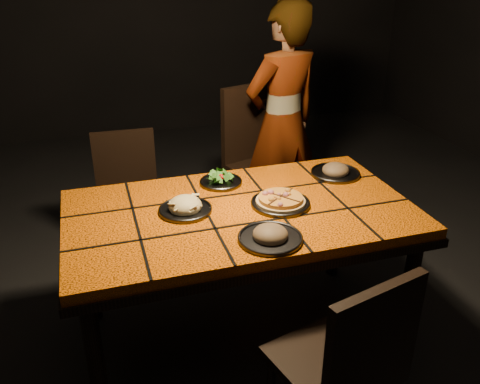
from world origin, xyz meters
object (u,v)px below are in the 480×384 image
object	(u,v)px
chair_far_right	(261,152)
diner	(282,123)
plate_pasta	(185,207)
chair_far_left	(128,191)
chair_near	(348,360)
plate_pizza	(281,202)
dining_table	(240,223)

from	to	relation	value
chair_far_right	diner	xyz separation A→B (m)	(0.14, -0.02, 0.20)
diner	plate_pasta	size ratio (longest dim) A/B	6.43
chair_far_left	chair_near	bearing A→B (deg)	-68.38
plate_pizza	chair_far_left	bearing A→B (deg)	123.79
dining_table	plate_pasta	world-z (taller)	plate_pasta
chair_near	chair_far_right	xyz separation A→B (m)	(0.31, 1.83, 0.09)
dining_table	chair_far_left	distance (m)	1.05
chair_far_right	diner	size ratio (longest dim) A/B	0.66
plate_pizza	plate_pasta	distance (m)	0.45
diner	plate_pizza	size ratio (longest dim) A/B	4.84
dining_table	plate_pasta	bearing A→B (deg)	169.59
dining_table	plate_pizza	world-z (taller)	plate_pizza
chair_far_left	plate_pasta	distance (m)	0.95
dining_table	plate_pasta	size ratio (longest dim) A/B	6.56
chair_near	plate_pizza	size ratio (longest dim) A/B	2.70
chair_far_right	plate_pizza	size ratio (longest dim) A/B	3.17
chair_far_right	diner	distance (m)	0.24
chair_far_right	diner	world-z (taller)	diner
chair_far_right	plate_pasta	bearing A→B (deg)	-144.54
chair_far_left	diner	bearing A→B (deg)	7.09
dining_table	chair_far_right	world-z (taller)	chair_far_right
dining_table	chair_near	bearing A→B (deg)	-78.87
chair_near	chair_far_left	size ratio (longest dim) A/B	1.05
dining_table	plate_pasta	distance (m)	0.27
diner	plate_pizza	world-z (taller)	diner
chair_far_left	plate_pizza	world-z (taller)	chair_far_left
chair_near	plate_pizza	bearing A→B (deg)	-106.94
diner	plate_pasta	distance (m)	1.30
chair_far_left	plate_pasta	world-z (taller)	chair_far_left
chair_far_left	plate_pizza	distance (m)	1.18
chair_far_left	chair_far_right	xyz separation A→B (m)	(0.92, 0.10, 0.11)
dining_table	chair_far_left	size ratio (longest dim) A/B	1.92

